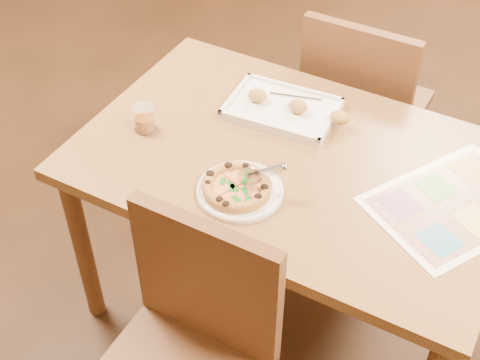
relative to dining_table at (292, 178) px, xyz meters
The scene contains 9 objects.
dining_table is the anchor object (origin of this frame).
chair_near 0.61m from the dining_table, 90.00° to the right, with size 0.42×0.42×0.47m.
chair_far 0.61m from the dining_table, 90.00° to the left, with size 0.42×0.42×0.47m.
plate 0.24m from the dining_table, 107.56° to the right, with size 0.25×0.25×0.01m, color white.
pizza 0.26m from the dining_table, 108.76° to the right, with size 0.20×0.20×0.03m.
pizza_cutter 0.24m from the dining_table, 94.57° to the right, with size 0.12×0.07×0.08m.
appetizer_tray 0.24m from the dining_table, 123.23° to the left, with size 0.41×0.26×0.06m.
glass_tumbler 0.50m from the dining_table, 167.32° to the right, with size 0.07×0.07×0.09m.
menu 0.49m from the dining_table, ahead, with size 0.33×0.47×0.01m, color white.
Camera 1 is at (0.59, -1.40, 2.05)m, focal length 50.00 mm.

